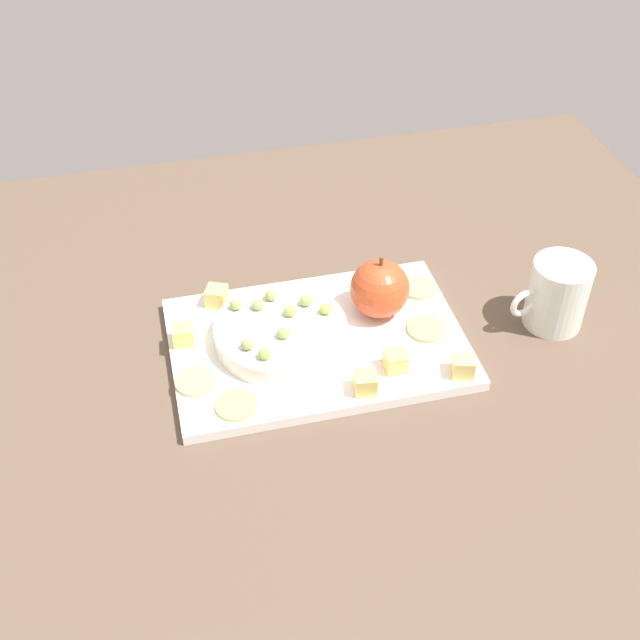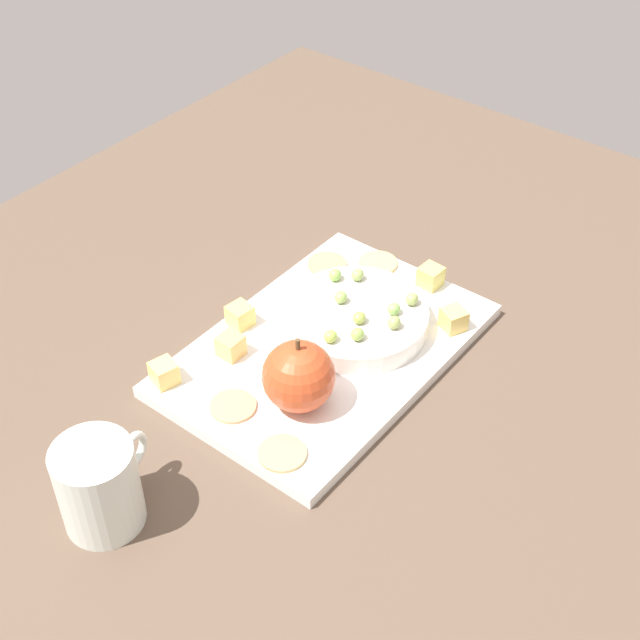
# 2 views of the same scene
# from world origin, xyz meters

# --- Properties ---
(table) EXTENTS (1.23, 1.05, 0.04)m
(table) POSITION_xyz_m (0.00, 0.00, 0.02)
(table) COLOR brown
(table) RESTS_ON ground
(platter) EXTENTS (0.36, 0.24, 0.01)m
(platter) POSITION_xyz_m (-0.01, -0.02, 0.04)
(platter) COLOR white
(platter) RESTS_ON table
(serving_dish) EXTENTS (0.17, 0.17, 0.03)m
(serving_dish) POSITION_xyz_m (0.03, -0.03, 0.06)
(serving_dish) COLOR white
(serving_dish) RESTS_ON platter
(apple_whole) EXTENTS (0.08, 0.08, 0.08)m
(apple_whole) POSITION_xyz_m (-0.10, -0.06, 0.09)
(apple_whole) COLOR #C44823
(apple_whole) RESTS_ON platter
(apple_stem) EXTENTS (0.01, 0.01, 0.01)m
(apple_stem) POSITION_xyz_m (-0.10, -0.06, 0.13)
(apple_stem) COLOR brown
(apple_stem) RESTS_ON apple_whole
(cheese_cube_0) EXTENTS (0.03, 0.03, 0.03)m
(cheese_cube_0) POSITION_xyz_m (0.10, -0.12, 0.06)
(cheese_cube_0) COLOR #EDCD69
(cheese_cube_0) RESTS_ON platter
(cheese_cube_1) EXTENTS (0.03, 0.03, 0.03)m
(cheese_cube_1) POSITION_xyz_m (-0.09, 0.05, 0.06)
(cheese_cube_1) COLOR #F2C266
(cheese_cube_1) RESTS_ON platter
(cheese_cube_2) EXTENTS (0.03, 0.03, 0.03)m
(cheese_cube_2) POSITION_xyz_m (-0.17, 0.08, 0.06)
(cheese_cube_2) COLOR #F4D470
(cheese_cube_2) RESTS_ON platter
(cheese_cube_3) EXTENTS (0.03, 0.03, 0.03)m
(cheese_cube_3) POSITION_xyz_m (0.15, -0.06, 0.06)
(cheese_cube_3) COLOR #E1D366
(cheese_cube_3) RESTS_ON platter
(cheese_cube_4) EXTENTS (0.03, 0.03, 0.03)m
(cheese_cube_4) POSITION_xyz_m (-0.05, 0.08, 0.06)
(cheese_cube_4) COLOR #E8CE68
(cheese_cube_4) RESTS_ON platter
(cracker_0) EXTENTS (0.05, 0.05, 0.00)m
(cracker_0) POSITION_xyz_m (-0.17, -0.09, 0.05)
(cracker_0) COLOR tan
(cracker_0) RESTS_ON platter
(cracker_1) EXTENTS (0.05, 0.05, 0.00)m
(cracker_1) POSITION_xyz_m (-0.15, -0.01, 0.05)
(cracker_1) COLOR tan
(cracker_1) RESTS_ON platter
(cracker_2) EXTENTS (0.05, 0.05, 0.00)m
(cracker_2) POSITION_xyz_m (0.14, 0.02, 0.05)
(cracker_2) COLOR tan
(cracker_2) RESTS_ON platter
(cracker_3) EXTENTS (0.05, 0.05, 0.00)m
(cracker_3) POSITION_xyz_m (0.10, 0.07, 0.05)
(cracker_3) COLOR tan
(cracker_3) RESTS_ON platter
(grape_0) EXTENTS (0.02, 0.01, 0.01)m
(grape_0) POSITION_xyz_m (0.05, -0.07, 0.08)
(grape_0) COLOR #88B85C
(grape_0) RESTS_ON serving_dish
(grape_1) EXTENTS (0.02, 0.01, 0.01)m
(grape_1) POSITION_xyz_m (0.08, -0.08, 0.08)
(grape_1) COLOR #96AD5F
(grape_1) RESTS_ON serving_dish
(grape_2) EXTENTS (0.02, 0.01, 0.01)m
(grape_2) POSITION_xyz_m (-0.03, -0.04, 0.08)
(grape_2) COLOR #9FC150
(grape_2) RESTS_ON serving_dish
(grape_3) EXTENTS (0.02, 0.01, 0.02)m
(grape_3) POSITION_xyz_m (0.03, -0.08, 0.08)
(grape_3) COLOR #99AD5D
(grape_3) RESTS_ON serving_dish
(grape_4) EXTENTS (0.02, 0.01, 0.01)m
(grape_4) POSITION_xyz_m (0.03, -0.01, 0.08)
(grape_4) COLOR #8EB358
(grape_4) RESTS_ON serving_dish
(grape_5) EXTENTS (0.02, 0.01, 0.01)m
(grape_5) POSITION_xyz_m (0.06, 0.02, 0.08)
(grape_5) COLOR #8CC256
(grape_5) RESTS_ON serving_dish
(grape_6) EXTENTS (0.02, 0.01, 0.01)m
(grape_6) POSITION_xyz_m (0.08, -0.00, 0.08)
(grape_6) COLOR #91AC5C
(grape_6) RESTS_ON serving_dish
(grape_7) EXTENTS (0.02, 0.01, 0.01)m
(grape_7) POSITION_xyz_m (0.01, -0.05, 0.08)
(grape_7) COLOR #9BAE4E
(grape_7) RESTS_ON serving_dish
(grape_8) EXTENTS (0.02, 0.01, 0.01)m
(grape_8) POSITION_xyz_m (-0.01, -0.06, 0.08)
(grape_8) COLOR #8CAF50
(grape_8) RESTS_ON serving_dish
(cup) EXTENTS (0.11, 0.08, 0.09)m
(cup) POSITION_xyz_m (-0.32, -0.00, 0.08)
(cup) COLOR white
(cup) RESTS_ON table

